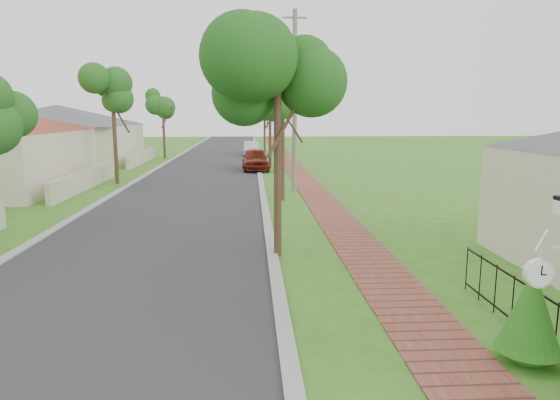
# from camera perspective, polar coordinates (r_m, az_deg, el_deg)

# --- Properties ---
(ground) EXTENTS (160.00, 160.00, 0.00)m
(ground) POSITION_cam_1_polar(r_m,az_deg,el_deg) (7.62, -3.64, -21.29)
(ground) COLOR #33751B
(ground) RESTS_ON ground
(road) EXTENTS (7.00, 120.00, 0.02)m
(road) POSITION_cam_1_polar(r_m,az_deg,el_deg) (26.98, -9.87, 1.34)
(road) COLOR #28282B
(road) RESTS_ON ground
(kerb_right) EXTENTS (0.30, 120.00, 0.10)m
(kerb_right) POSITION_cam_1_polar(r_m,az_deg,el_deg) (26.82, -2.10, 1.43)
(kerb_right) COLOR #9E9E99
(kerb_right) RESTS_ON ground
(kerb_left) EXTENTS (0.30, 120.00, 0.10)m
(kerb_left) POSITION_cam_1_polar(r_m,az_deg,el_deg) (27.64, -17.41, 1.23)
(kerb_left) COLOR #9E9E99
(kerb_left) RESTS_ON ground
(sidewalk) EXTENTS (1.50, 120.00, 0.03)m
(sidewalk) POSITION_cam_1_polar(r_m,az_deg,el_deg) (27.00, 3.43, 1.48)
(sidewalk) COLOR #98543D
(sidewalk) RESTS_ON ground
(street_trees) EXTENTS (10.70, 37.65, 5.89)m
(street_trees) POSITION_cam_1_polar(r_m,az_deg,el_deg) (33.50, -8.57, 10.80)
(street_trees) COLOR #382619
(street_trees) RESTS_ON ground
(far_house_grey) EXTENTS (15.56, 15.56, 4.60)m
(far_house_grey) POSITION_cam_1_polar(r_m,az_deg,el_deg) (43.25, -23.91, 6.93)
(far_house_grey) COLOR beige
(far_house_grey) RESTS_ON ground
(parked_car_red) EXTENTS (1.99, 4.53, 1.52)m
(parked_car_red) POSITION_cam_1_polar(r_m,az_deg,el_deg) (35.04, -2.83, 4.66)
(parked_car_red) COLOR maroon
(parked_car_red) RESTS_ON ground
(parked_car_white) EXTENTS (1.41, 4.02, 1.32)m
(parked_car_white) POSITION_cam_1_polar(r_m,az_deg,el_deg) (47.23, -3.29, 5.89)
(parked_car_white) COLOR silver
(parked_car_white) RESTS_ON ground
(near_tree) EXTENTS (2.39, 2.39, 6.15)m
(near_tree) POSITION_cam_1_polar(r_m,az_deg,el_deg) (13.57, -0.28, 13.97)
(near_tree) COLOR #382619
(near_tree) RESTS_ON ground
(utility_pole) EXTENTS (1.20, 0.24, 8.94)m
(utility_pole) POSITION_cam_1_polar(r_m,az_deg,el_deg) (25.48, 1.68, 11.21)
(utility_pole) COLOR gray
(utility_pole) RESTS_ON ground
(station_clock) EXTENTS (0.96, 0.13, 0.54)m
(station_clock) POSITION_cam_1_polar(r_m,az_deg,el_deg) (7.26, 27.73, -7.19)
(station_clock) COLOR white
(station_clock) RESTS_ON ground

